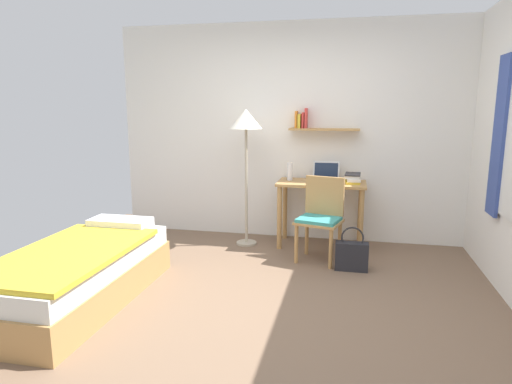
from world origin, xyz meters
The scene contains 10 objects.
ground_plane centered at (0.00, 0.00, 0.00)m, with size 5.28×5.28×0.00m, color brown.
wall_back centered at (0.00, 2.02, 1.30)m, with size 4.40×0.27×2.60m.
bed centered at (-1.51, -0.25, 0.24)m, with size 0.85×1.84×0.54m.
desk centered at (0.36, 1.70, 0.61)m, with size 1.00×0.52×0.76m.
desk_chair centered at (0.39, 1.22, 0.49)m, with size 0.52×0.48×0.89m.
standing_lamp centered at (-0.51, 1.58, 1.38)m, with size 0.37×0.37×1.59m.
laptop centered at (0.40, 1.80, 0.82)m, with size 0.31×0.24×0.22m.
water_bottle centered at (-0.02, 1.75, 0.87)m, with size 0.06×0.06×0.21m, color silver.
book_stack centered at (0.71, 1.70, 0.82)m, with size 0.18×0.25×0.11m.
handbag centered at (0.72, 0.96, 0.16)m, with size 0.32×0.13×0.45m.
Camera 1 is at (0.68, -3.36, 1.62)m, focal length 31.04 mm.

